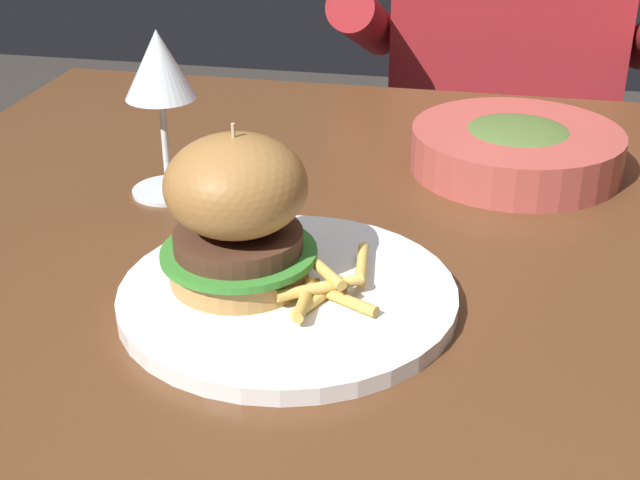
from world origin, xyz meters
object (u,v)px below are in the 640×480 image
object	(u,v)px
wine_glass	(159,74)
butter_dish	(514,185)
burger_sandwich	(237,211)
main_plate	(288,295)
diner_person	(497,145)
soup_bowl	(516,148)

from	to	relation	value
wine_glass	butter_dish	bearing A→B (deg)	10.08
wine_glass	burger_sandwich	bearing A→B (deg)	-54.88
main_plate	diner_person	world-z (taller)	diner_person
burger_sandwich	butter_dish	xyz separation A→B (m)	(0.22, 0.25, -0.06)
butter_dish	soup_bowl	size ratio (longest dim) A/B	0.31
burger_sandwich	diner_person	bearing A→B (deg)	77.00
burger_sandwich	wine_glass	size ratio (longest dim) A/B	0.80
main_plate	wine_glass	world-z (taller)	wine_glass
burger_sandwich	wine_glass	xyz separation A→B (m)	(-0.13, 0.18, 0.05)
butter_dish	main_plate	bearing A→B (deg)	-124.85
main_plate	wine_glass	distance (m)	0.28
butter_dish	diner_person	bearing A→B (deg)	91.55
burger_sandwich	wine_glass	bearing A→B (deg)	125.12
burger_sandwich	butter_dish	size ratio (longest dim) A/B	1.90
wine_glass	butter_dish	world-z (taller)	wine_glass
wine_glass	soup_bowl	distance (m)	0.38
main_plate	burger_sandwich	world-z (taller)	burger_sandwich
burger_sandwich	diner_person	size ratio (longest dim) A/B	0.11
main_plate	burger_sandwich	distance (m)	0.08
butter_dish	soup_bowl	xyz separation A→B (m)	(-0.00, 0.07, 0.01)
wine_glass	diner_person	size ratio (longest dim) A/B	0.14
main_plate	soup_bowl	world-z (taller)	soup_bowl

